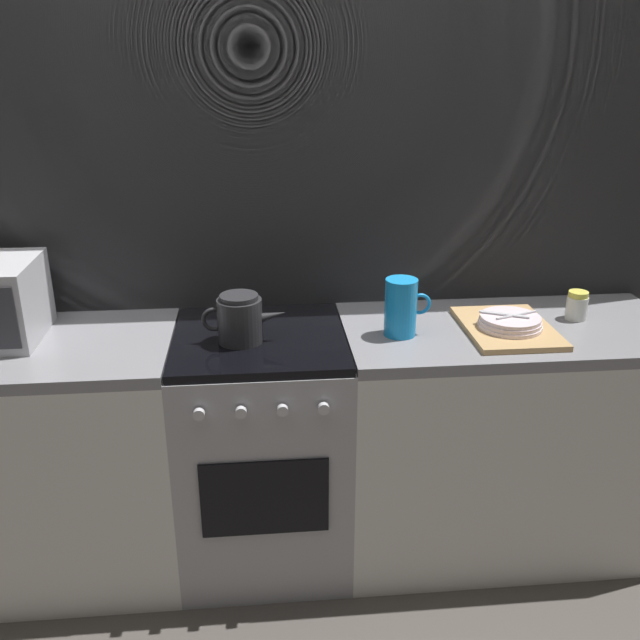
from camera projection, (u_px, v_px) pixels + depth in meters
ground_plane at (267, 547)px, 2.71m from camera, size 8.00×8.00×0.00m
back_wall at (256, 228)px, 2.57m from camera, size 3.60×0.05×2.40m
counter_left at (11, 461)px, 2.46m from camera, size 1.20×0.60×0.90m
stove_unit at (264, 448)px, 2.54m from camera, size 0.60×0.63×0.90m
counter_right at (502, 436)px, 2.62m from camera, size 1.20×0.60×0.90m
kettle at (241, 319)px, 2.30m from camera, size 0.28×0.15×0.17m
pitcher at (402, 307)px, 2.35m from camera, size 0.16×0.11×0.20m
dish_pile at (509, 325)px, 2.40m from camera, size 0.30×0.40×0.07m
spice_jar at (578, 306)px, 2.51m from camera, size 0.08×0.08×0.10m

